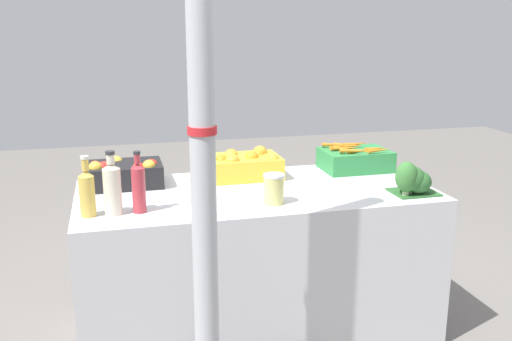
% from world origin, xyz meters
% --- Properties ---
extents(ground_plane, '(10.00, 10.00, 0.00)m').
position_xyz_m(ground_plane, '(0.00, 0.00, 0.00)').
color(ground_plane, slate).
extents(market_table, '(1.77, 0.83, 0.77)m').
position_xyz_m(market_table, '(0.00, 0.00, 0.39)').
color(market_table, silver).
rests_on(market_table, ground_plane).
extents(support_pole, '(0.11, 0.11, 2.22)m').
position_xyz_m(support_pole, '(-0.38, -0.68, 1.11)').
color(support_pole, '#B7BABF').
rests_on(support_pole, ground_plane).
extents(apple_crate, '(0.38, 0.27, 0.15)m').
position_xyz_m(apple_crate, '(-0.64, 0.24, 0.84)').
color(apple_crate, black).
rests_on(apple_crate, market_table).
extents(orange_crate, '(0.38, 0.27, 0.16)m').
position_xyz_m(orange_crate, '(-0.00, 0.25, 0.84)').
color(orange_crate, gold).
rests_on(orange_crate, market_table).
extents(carrot_crate, '(0.38, 0.27, 0.15)m').
position_xyz_m(carrot_crate, '(0.65, 0.25, 0.84)').
color(carrot_crate, '#2D8442').
rests_on(carrot_crate, market_table).
extents(broccoli_pile, '(0.23, 0.19, 0.17)m').
position_xyz_m(broccoli_pile, '(0.71, -0.28, 0.85)').
color(broccoli_pile, '#2D602D').
rests_on(broccoli_pile, market_table).
extents(juice_bottle_golden, '(0.07, 0.07, 0.27)m').
position_xyz_m(juice_bottle_golden, '(-0.81, -0.21, 0.88)').
color(juice_bottle_golden, gold).
rests_on(juice_bottle_golden, market_table).
extents(juice_bottle_cloudy, '(0.08, 0.08, 0.29)m').
position_xyz_m(juice_bottle_cloudy, '(-0.70, -0.21, 0.89)').
color(juice_bottle_cloudy, beige).
rests_on(juice_bottle_cloudy, market_table).
extents(juice_bottle_ruby, '(0.06, 0.06, 0.28)m').
position_xyz_m(juice_bottle_ruby, '(-0.59, -0.21, 0.89)').
color(juice_bottle_ruby, '#B2333D').
rests_on(juice_bottle_ruby, market_table).
extents(pickle_jar, '(0.10, 0.10, 0.14)m').
position_xyz_m(pickle_jar, '(0.02, -0.24, 0.84)').
color(pickle_jar, '#D1CC75').
rests_on(pickle_jar, market_table).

